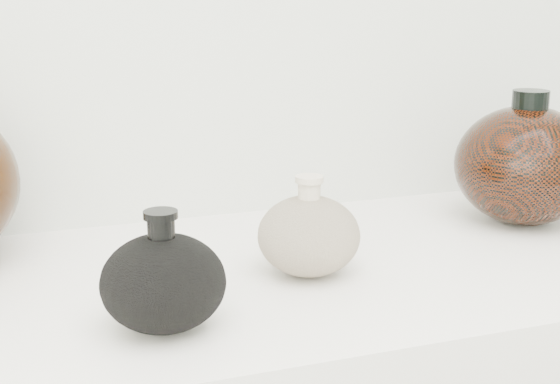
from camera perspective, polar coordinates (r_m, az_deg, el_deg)
name	(u,v)px	position (r m, az deg, el deg)	size (l,w,h in m)	color
black_gourd_vase	(163,282)	(0.80, -8.53, -6.51)	(0.14, 0.14, 0.13)	black
cream_gourd_vase	(309,235)	(0.94, 2.12, -3.14)	(0.13, 0.13, 0.12)	beige
right_round_pot	(525,164)	(1.19, 17.50, 1.93)	(0.24, 0.24, 0.20)	black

